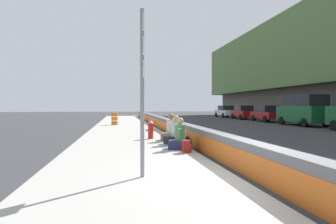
% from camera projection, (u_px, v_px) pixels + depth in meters
% --- Properties ---
extents(ground_plane, '(160.00, 160.00, 0.00)m').
position_uv_depth(ground_plane, '(258.00, 182.00, 6.55)').
color(ground_plane, '#353538').
rests_on(ground_plane, ground).
extents(sidewalk_strip, '(80.00, 4.40, 0.14)m').
position_uv_depth(sidewalk_strip, '(136.00, 184.00, 6.13)').
color(sidewalk_strip, '#A8A59E').
rests_on(sidewalk_strip, ground_plane).
extents(jersey_barrier, '(76.00, 0.45, 0.85)m').
position_uv_depth(jersey_barrier, '(258.00, 163.00, 6.54)').
color(jersey_barrier, slate).
rests_on(jersey_barrier, ground_plane).
extents(route_sign_post, '(0.44, 0.09, 3.60)m').
position_uv_depth(route_sign_post, '(143.00, 80.00, 6.40)').
color(route_sign_post, gray).
rests_on(route_sign_post, sidewalk_strip).
extents(fire_hydrant, '(0.26, 0.46, 0.88)m').
position_uv_depth(fire_hydrant, '(151.00, 129.00, 13.88)').
color(fire_hydrant, red).
rests_on(fire_hydrant, sidewalk_strip).
extents(seated_person_foreground, '(0.86, 0.95, 1.11)m').
position_uv_depth(seated_person_foreground, '(180.00, 139.00, 10.62)').
color(seated_person_foreground, '#23284C').
rests_on(seated_person_foreground, sidewalk_strip).
extents(seated_person_middle, '(0.84, 0.94, 1.15)m').
position_uv_depth(seated_person_middle, '(176.00, 135.00, 11.99)').
color(seated_person_middle, black).
rests_on(seated_person_middle, sidewalk_strip).
extents(seated_person_rear, '(0.92, 1.01, 1.19)m').
position_uv_depth(seated_person_rear, '(171.00, 132.00, 13.24)').
color(seated_person_rear, '#706651').
rests_on(seated_person_rear, sidewalk_strip).
extents(backpack, '(0.32, 0.28, 0.40)m').
position_uv_depth(backpack, '(186.00, 147.00, 9.80)').
color(backpack, maroon).
rests_on(backpack, sidewalk_strip).
extents(construction_barrel, '(0.54, 0.54, 0.95)m').
position_uv_depth(construction_barrel, '(115.00, 119.00, 24.14)').
color(construction_barrel, orange).
rests_on(construction_barrel, sidewalk_strip).
extents(parked_car_fourth, '(5.11, 2.12, 2.56)m').
position_uv_depth(parked_car_fourth, '(303.00, 110.00, 24.99)').
color(parked_car_fourth, '#145128').
rests_on(parked_car_fourth, ground_plane).
extents(parked_car_midline, '(4.54, 2.03, 1.71)m').
position_uv_depth(parked_car_midline, '(267.00, 113.00, 31.42)').
color(parked_car_midline, maroon).
rests_on(parked_car_midline, ground_plane).
extents(parked_car_far, '(4.57, 2.08, 1.71)m').
position_uv_depth(parked_car_far, '(243.00, 112.00, 37.30)').
color(parked_car_far, maroon).
rests_on(parked_car_far, ground_plane).
extents(parked_car_farther, '(4.56, 2.06, 1.71)m').
position_uv_depth(parked_car_farther, '(225.00, 111.00, 43.52)').
color(parked_car_farther, silver).
rests_on(parked_car_farther, ground_plane).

